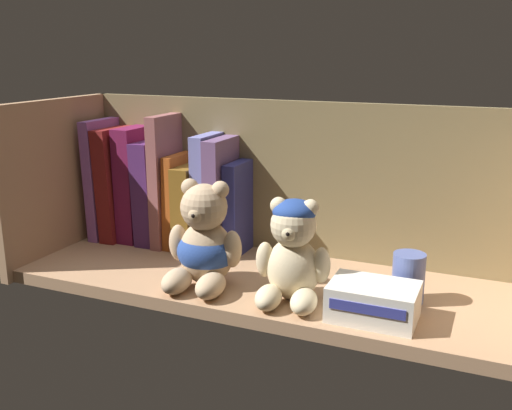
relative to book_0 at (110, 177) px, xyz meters
The scene contains 17 objects.
shelf_board 40.02cm from the book_0, 15.85° to the right, with size 78.47×26.21×2.00cm, color #A87F5B.
shelf_back_panel 36.85cm from the book_0, ahead, with size 80.87×1.20×28.48cm, color olive.
shelf_side_panel_left 11.00cm from the book_0, 107.83° to the right, with size 1.60×28.61×28.48cm, color #A87F5B.
book_0 is the anchor object (origin of this frame).
book_1 2.97cm from the book_0, ahead, with size 3.04×13.56×20.84cm, color maroon.
book_2 6.53cm from the book_0, ahead, with size 3.59×11.35×21.08cm, color maroon.
book_3 10.53cm from the book_0, ahead, with size 3.55×11.92×18.80cm, color #49235B.
book_4 13.51cm from the book_0, ahead, with size 2.05×12.67×23.65cm, color #945656.
book_5 15.95cm from the book_0, ahead, with size 1.77×11.48×16.78cm, color #A74D1B.
book_6 18.95cm from the book_0, ahead, with size 3.39×12.85×15.06cm, color brown.
book_7 21.82cm from the book_0, ahead, with size 2.38×11.84×20.66cm, color #7376BE.
book_8 24.66cm from the book_0, ahead, with size 2.68×13.10×20.22cm, color #6B4C79.
book_9 27.62cm from the book_0, ahead, with size 2.32×10.26×16.19cm, color navy.
teddy_bear_larger 33.42cm from the book_0, 29.31° to the right, with size 11.88×12.44×16.24cm.
teddy_bear_smaller 46.15cm from the book_0, 20.94° to the right, with size 10.98×11.29×14.88cm.
pillar_candle 59.65cm from the book_0, 10.55° to the right, with size 4.57×4.57×7.17cm, color #4C5B99.
small_product_box 58.33cm from the book_0, 17.96° to the right, with size 11.50×8.09×4.86cm.
Camera 1 is at (32.18, -79.54, 36.89)cm, focal length 41.24 mm.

